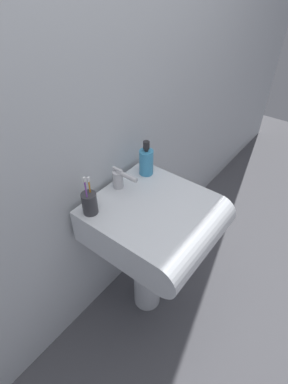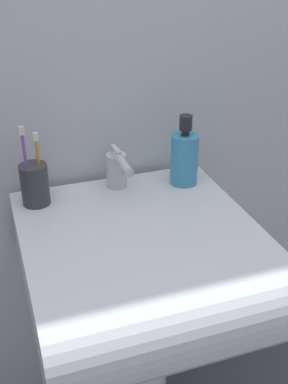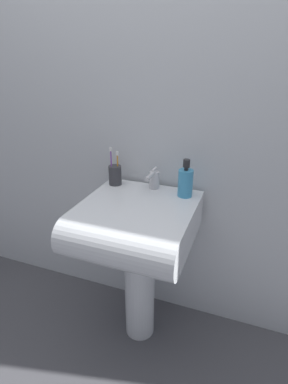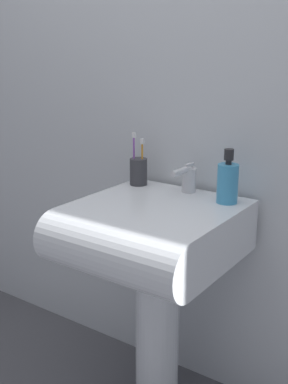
# 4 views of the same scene
# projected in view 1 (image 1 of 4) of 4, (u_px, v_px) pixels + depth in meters

# --- Properties ---
(ground_plane) EXTENTS (6.00, 6.00, 0.00)m
(ground_plane) POSITION_uv_depth(u_px,v_px,m) (147.00, 299.00, 1.87)
(ground_plane) COLOR #4C4C51
(ground_plane) RESTS_ON ground
(wall_back) EXTENTS (5.00, 0.05, 2.40)m
(wall_back) POSITION_uv_depth(u_px,v_px,m) (95.00, 104.00, 1.23)
(wall_back) COLOR silver
(wall_back) RESTS_ON ground
(sink_pedestal) EXTENTS (0.16, 0.16, 0.63)m
(sink_pedestal) POSITION_uv_depth(u_px,v_px,m) (147.00, 269.00, 1.67)
(sink_pedestal) COLOR white
(sink_pedestal) RESTS_ON ground
(sink_basin) EXTENTS (0.52, 0.56, 0.18)m
(sink_basin) POSITION_uv_depth(u_px,v_px,m) (159.00, 223.00, 1.38)
(sink_basin) COLOR white
(sink_basin) RESTS_ON sink_pedestal
(faucet) EXTENTS (0.05, 0.14, 0.11)m
(faucet) POSITION_uv_depth(u_px,v_px,m) (120.00, 178.00, 1.41)
(faucet) COLOR silver
(faucet) RESTS_ON sink_basin
(toothbrush_cup) EXTENTS (0.07, 0.07, 0.20)m
(toothbrush_cup) POSITION_uv_depth(u_px,v_px,m) (90.00, 203.00, 1.28)
(toothbrush_cup) COLOR #38383D
(toothbrush_cup) RESTS_ON sink_basin
(soap_bottle) EXTENTS (0.07, 0.07, 0.18)m
(soap_bottle) POSITION_uv_depth(u_px,v_px,m) (146.00, 161.00, 1.49)
(soap_bottle) COLOR #3F99CC
(soap_bottle) RESTS_ON sink_basin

